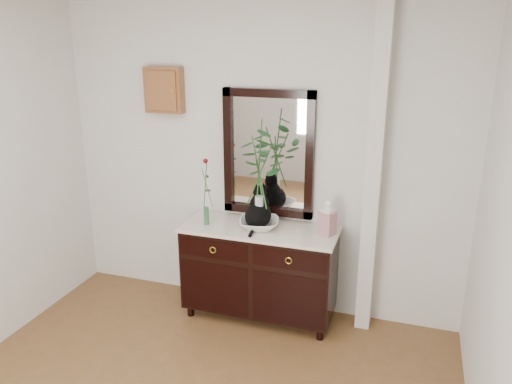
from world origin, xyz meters
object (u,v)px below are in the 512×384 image
(cat, at_px, (258,207))
(lotus_bowl, at_px, (259,224))
(ginger_jar, at_px, (328,217))
(sideboard, at_px, (260,268))

(cat, relative_size, lotus_bowl, 1.07)
(cat, xyz_separation_m, ginger_jar, (0.59, 0.03, -0.02))
(lotus_bowl, bearing_deg, ginger_jar, 4.55)
(sideboard, relative_size, cat, 3.70)
(cat, bearing_deg, lotus_bowl, -57.06)
(sideboard, relative_size, lotus_bowl, 3.95)
(cat, relative_size, ginger_jar, 1.16)
(sideboard, xyz_separation_m, lotus_bowl, (-0.00, -0.01, 0.42))
(lotus_bowl, height_order, ginger_jar, ginger_jar)
(sideboard, height_order, cat, cat)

